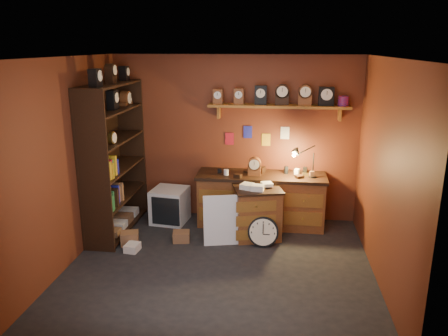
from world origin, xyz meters
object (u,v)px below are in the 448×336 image
low_cabinet (257,211)px  big_round_clock (263,232)px  workbench (261,197)px  shelving_unit (112,153)px

low_cabinet → big_round_clock: 0.38m
workbench → low_cabinet: (-0.03, -0.50, -0.05)m
workbench → big_round_clock: bearing=-84.7°
workbench → shelving_unit: bearing=-167.7°
big_round_clock → workbench: bearing=95.3°
workbench → low_cabinet: workbench is taller
low_cabinet → workbench: bearing=70.9°
big_round_clock → low_cabinet: bearing=109.9°
shelving_unit → big_round_clock: shelving_unit is taller
shelving_unit → low_cabinet: size_ratio=2.94×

